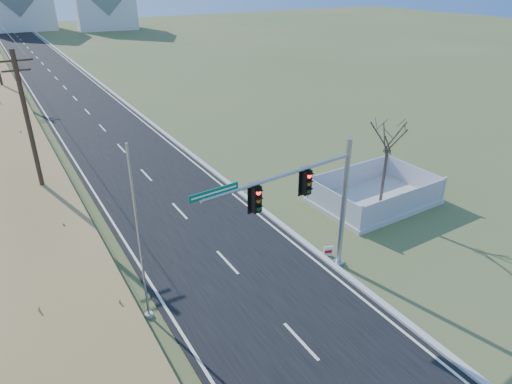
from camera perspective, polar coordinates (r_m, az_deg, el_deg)
name	(u,v)px	position (r m, az deg, el deg)	size (l,w,h in m)	color
ground	(272,312)	(19.37, 2.04, -14.72)	(260.00, 260.00, 0.00)	#48592B
road	(59,81)	(64.05, -23.41, 12.58)	(8.00, 180.00, 0.06)	black
curb	(93,77)	(64.70, -19.75, 13.34)	(0.30, 180.00, 0.18)	#B2AFA8
utility_pole_near	(30,129)	(28.46, -26.44, 7.04)	(1.80, 0.26, 9.00)	#422D1E
traffic_signal_mast	(315,201)	(19.18, 7.34, -1.11)	(7.89, 1.08, 6.31)	#9EA0A5
fence_enclosure	(374,198)	(28.31, 14.54, -0.71)	(7.17, 5.01, 1.61)	#B7B5AD
open_sign	(328,251)	(22.67, 9.00, -7.34)	(0.44, 0.20, 0.56)	white
flagpole	(141,255)	(17.88, -14.17, -7.64)	(0.33, 0.33, 7.43)	#B7B5AD
bare_tree	(389,135)	(25.58, 16.33, 6.88)	(2.20, 2.20, 5.84)	#4C3F33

